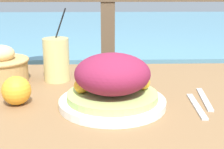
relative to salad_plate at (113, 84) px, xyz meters
The scene contains 9 objects.
patio_table 0.18m from the salad_plate, 92.92° to the left, with size 1.12×0.82×0.77m.
railing_fence 0.79m from the salad_plate, 90.21° to the left, with size 2.80×0.08×1.10m.
sea_backdrop 3.34m from the salad_plate, 90.05° to the left, with size 12.00×4.00×0.59m.
salad_plate is the anchor object (origin of this frame).
drink_glass 0.30m from the salad_plate, 127.54° to the left, with size 0.09×0.09×0.24m.
bread_basket 0.44m from the salad_plate, 148.07° to the left, with size 0.19×0.19×0.13m.
fork 0.23m from the salad_plate, ahead, with size 0.03×0.18×0.00m.
knife 0.27m from the salad_plate, ahead, with size 0.04×0.18×0.00m.
orange_near_basket 0.27m from the salad_plate, behind, with size 0.08×0.08×0.08m.
Camera 1 is at (-0.02, -0.85, 1.09)m, focal length 50.00 mm.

